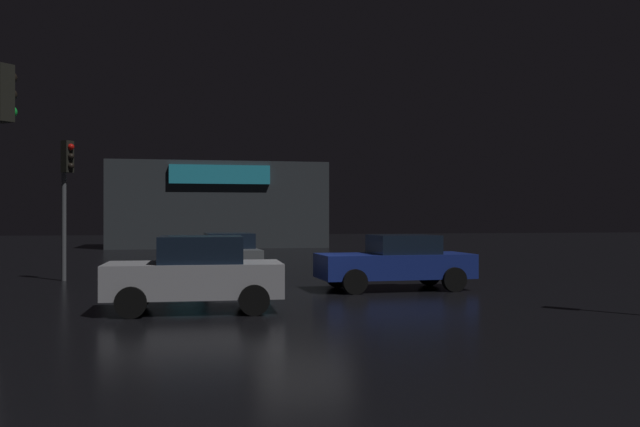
% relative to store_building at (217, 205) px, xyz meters
% --- Properties ---
extents(ground_plane, '(120.00, 120.00, 0.00)m').
position_rel_store_building_xyz_m(ground_plane, '(0.67, -29.66, -2.81)').
color(ground_plane, black).
extents(store_building, '(14.16, 6.31, 5.60)m').
position_rel_store_building_xyz_m(store_building, '(0.00, 0.00, 0.00)').
color(store_building, '#33383D').
rests_on(store_building, ground).
extents(traffic_signal_main, '(0.43, 0.41, 4.51)m').
position_rel_store_building_xyz_m(traffic_signal_main, '(-6.13, -24.12, 0.35)').
color(traffic_signal_main, '#595B60').
rests_on(traffic_signal_main, ground).
extents(car_near, '(4.37, 2.15, 1.55)m').
position_rel_store_building_xyz_m(car_near, '(3.47, -28.76, -2.02)').
color(car_near, navy).
rests_on(car_near, ground).
extents(car_far, '(2.18, 4.55, 1.48)m').
position_rel_store_building_xyz_m(car_far, '(-0.85, -22.92, -2.04)').
color(car_far, slate).
rests_on(car_far, ground).
extents(car_crossing, '(3.88, 2.15, 1.65)m').
position_rel_store_building_xyz_m(car_crossing, '(-2.22, -32.20, -1.97)').
color(car_crossing, '#B7B7BF').
rests_on(car_crossing, ground).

